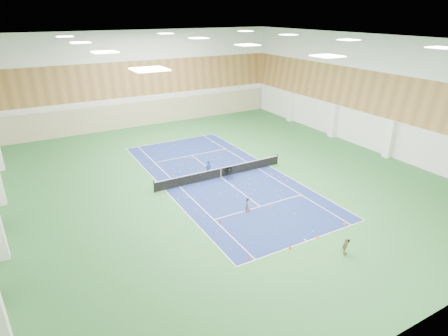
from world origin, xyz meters
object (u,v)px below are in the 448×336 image
object	(u,v)px
child_court	(248,204)
ball_cart	(229,174)
coach	(208,169)
child_apron	(345,246)
tennis_net	(221,172)

from	to	relation	value
child_court	ball_cart	xyz separation A→B (m)	(1.65, 5.88, -0.08)
child_court	ball_cart	size ratio (longest dim) A/B	1.16
coach	child_court	distance (m)	7.09
child_apron	ball_cart	size ratio (longest dim) A/B	1.17
child_apron	ball_cart	bearing A→B (deg)	80.38
ball_cart	coach	bearing A→B (deg)	140.33
tennis_net	ball_cart	bearing A→B (deg)	-52.03
tennis_net	coach	bearing A→B (deg)	148.34
tennis_net	ball_cart	xyz separation A→B (m)	(0.47, -0.60, -0.05)
tennis_net	coach	distance (m)	1.18
child_apron	ball_cart	world-z (taller)	child_apron
child_court	coach	bearing A→B (deg)	49.56
tennis_net	child_court	world-z (taller)	child_court
coach	child_court	world-z (taller)	coach
child_court	child_apron	distance (m)	7.98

